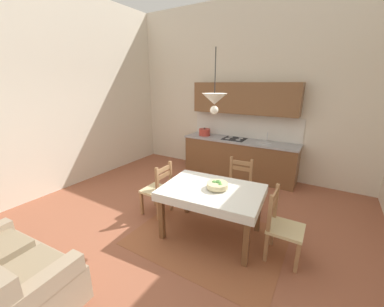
# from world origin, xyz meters

# --- Properties ---
(ground_plane) EXTENTS (6.37, 6.21, 0.10)m
(ground_plane) POSITION_xyz_m (0.00, 0.00, -0.05)
(ground_plane) COLOR #99563D
(wall_back) EXTENTS (6.37, 0.12, 4.00)m
(wall_back) POSITION_xyz_m (0.00, 2.86, 2.00)
(wall_back) COLOR silver
(wall_back) RESTS_ON ground_plane
(wall_left) EXTENTS (0.12, 6.21, 4.00)m
(wall_left) POSITION_xyz_m (-2.94, 0.00, 2.00)
(wall_left) COLOR silver
(wall_left) RESTS_ON ground_plane
(area_rug) EXTENTS (2.10, 1.60, 0.01)m
(area_rug) POSITION_xyz_m (0.56, -0.03, 0.00)
(area_rug) COLOR #985635
(area_rug) RESTS_ON ground_plane
(kitchen_cabinetry) EXTENTS (2.69, 0.63, 2.20)m
(kitchen_cabinetry) POSITION_xyz_m (0.07, 2.53, 0.86)
(kitchen_cabinetry) COLOR brown
(kitchen_cabinetry) RESTS_ON ground_plane
(dining_table) EXTENTS (1.48, 1.10, 0.75)m
(dining_table) POSITION_xyz_m (0.56, 0.07, 0.63)
(dining_table) COLOR brown
(dining_table) RESTS_ON ground_plane
(dining_chair_tv_side) EXTENTS (0.42, 0.42, 0.93)m
(dining_chair_tv_side) POSITION_xyz_m (-0.49, 0.13, 0.44)
(dining_chair_tv_side) COLOR #D1BC89
(dining_chair_tv_side) RESTS_ON ground_plane
(dining_chair_kitchen_side) EXTENTS (0.45, 0.45, 0.93)m
(dining_chair_kitchen_side) POSITION_xyz_m (0.63, 0.95, 0.44)
(dining_chair_kitchen_side) COLOR #D1BC89
(dining_chair_kitchen_side) RESTS_ON ground_plane
(dining_chair_window_side) EXTENTS (0.42, 0.42, 0.93)m
(dining_chair_window_side) POSITION_xyz_m (1.53, 0.11, 0.44)
(dining_chair_window_side) COLOR #D1BC89
(dining_chair_window_side) RESTS_ON ground_plane
(small_couch) EXTENTS (1.47, 0.88, 0.78)m
(small_couch) POSITION_xyz_m (-0.70, -2.01, 0.31)
(small_couch) COLOR gray
(small_couch) RESTS_ON ground_plane
(fruit_bowl) EXTENTS (0.30, 0.30, 0.12)m
(fruit_bowl) POSITION_xyz_m (0.62, 0.09, 0.81)
(fruit_bowl) COLOR beige
(fruit_bowl) RESTS_ON dining_table
(pendant_lamp) EXTENTS (0.32, 0.32, 0.80)m
(pendant_lamp) POSITION_xyz_m (0.54, 0.10, 1.98)
(pendant_lamp) COLOR black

